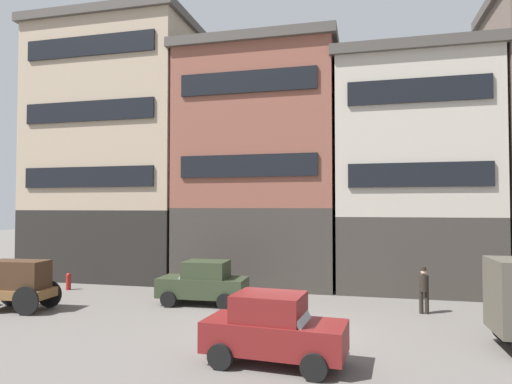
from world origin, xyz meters
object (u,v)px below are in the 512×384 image
Objects in this scene: sedan_dark at (204,283)px; pedestrian_officer at (424,288)px; fire_hydrant_curbside at (69,281)px; sedan_light at (273,329)px; cargo_wagon at (17,281)px.

sedan_dark reaches higher than pedestrian_officer.
fire_hydrant_curbside is (-7.69, 1.53, -0.49)m from sedan_dark.
sedan_light is 8.16m from pedestrian_officer.
cargo_wagon is 7.42m from sedan_dark.
pedestrian_officer is (15.73, 3.26, -0.17)m from cargo_wagon.
sedan_light is at bearing -33.17° from fire_hydrant_curbside.
fire_hydrant_curbside is (-11.99, 7.83, -0.49)m from sedan_light.
sedan_dark is at bearing -177.11° from pedestrian_officer.
fire_hydrant_curbside is at bearing 100.87° from cargo_wagon.
pedestrian_officer is at bearing 2.89° from sedan_dark.
cargo_wagon is at bearing 162.62° from sedan_light.
pedestrian_officer reaches higher than fire_hydrant_curbside.
cargo_wagon is at bearing -168.28° from pedestrian_officer.
cargo_wagon is 1.66× the size of pedestrian_officer.
cargo_wagon is 4.48m from fire_hydrant_curbside.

